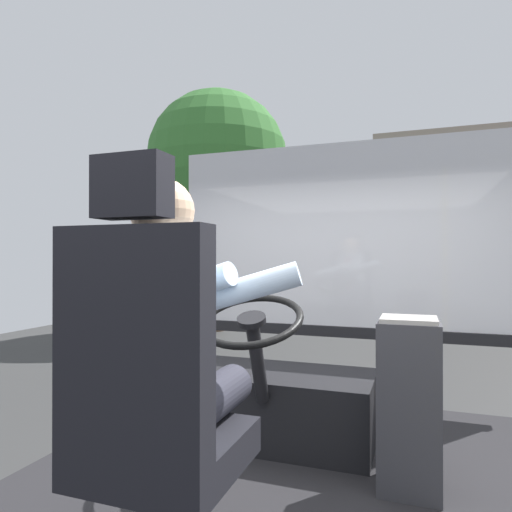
{
  "coord_description": "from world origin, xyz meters",
  "views": [
    {
      "loc": [
        0.58,
        -1.81,
        1.85
      ],
      "look_at": [
        -0.42,
        0.99,
        1.86
      ],
      "focal_mm": 31.52,
      "sensor_mm": 36.0,
      "label": 1
    }
  ],
  "objects_px": {
    "steering_console": "(277,402)",
    "driver_seat": "(152,413)",
    "bus_driver": "(170,336)",
    "fare_box": "(409,404)"
  },
  "relations": [
    {
      "from": "steering_console",
      "to": "driver_seat",
      "type": "bearing_deg",
      "value": -90.0
    },
    {
      "from": "bus_driver",
      "to": "steering_console",
      "type": "height_order",
      "value": "bus_driver"
    },
    {
      "from": "driver_seat",
      "to": "bus_driver",
      "type": "height_order",
      "value": "driver_seat"
    },
    {
      "from": "fare_box",
      "to": "bus_driver",
      "type": "bearing_deg",
      "value": -129.63
    },
    {
      "from": "driver_seat",
      "to": "fare_box",
      "type": "bearing_deg",
      "value": 53.54
    },
    {
      "from": "bus_driver",
      "to": "fare_box",
      "type": "bearing_deg",
      "value": 50.37
    },
    {
      "from": "bus_driver",
      "to": "driver_seat",
      "type": "bearing_deg",
      "value": -90.0
    },
    {
      "from": "fare_box",
      "to": "steering_console",
      "type": "bearing_deg",
      "value": 156.03
    },
    {
      "from": "driver_seat",
      "to": "steering_console",
      "type": "relative_size",
      "value": 1.24
    },
    {
      "from": "bus_driver",
      "to": "steering_console",
      "type": "relative_size",
      "value": 0.75
    }
  ]
}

